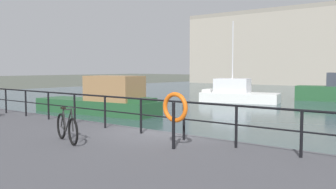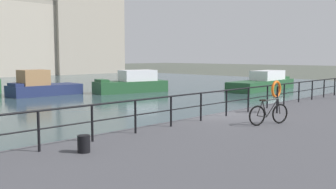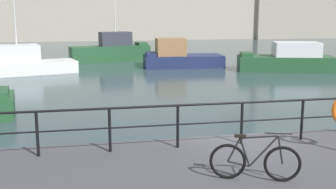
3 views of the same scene
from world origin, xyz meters
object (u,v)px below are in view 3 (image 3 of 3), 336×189
at_px(moored_cabin_cruiser, 24,63).
at_px(moored_blue_motorboat, 112,50).
at_px(moored_red_daysailer, 179,57).
at_px(moored_harbor_tender, 288,59).
at_px(parked_bicycle, 255,161).

xyz_separation_m(moored_cabin_cruiser, moored_blue_motorboat, (6.29, 6.31, 0.18)).
height_order(moored_blue_motorboat, moored_red_daysailer, moored_blue_motorboat).
distance_m(moored_harbor_tender, moored_red_daysailer, 7.95).
height_order(moored_harbor_tender, moored_blue_motorboat, moored_blue_motorboat).
bearing_deg(moored_red_daysailer, moored_cabin_cruiser, 10.35).
xyz_separation_m(moored_harbor_tender, moored_blue_motorboat, (-11.96, 8.29, 0.11)).
bearing_deg(moored_harbor_tender, parked_bicycle, 76.28).
distance_m(moored_blue_motorboat, moored_red_daysailer, 6.81).
xyz_separation_m(moored_cabin_cruiser, parked_bicycle, (7.34, -22.06, 0.54)).
bearing_deg(moored_blue_motorboat, moored_red_daysailer, -56.27).
distance_m(moored_cabin_cruiser, moored_red_daysailer, 11.20).
height_order(moored_blue_motorboat, parked_bicycle, moored_blue_motorboat).
bearing_deg(moored_blue_motorboat, moored_cabin_cruiser, -146.05).
height_order(moored_harbor_tender, moored_red_daysailer, moored_red_daysailer).
relative_size(moored_harbor_tender, moored_red_daysailer, 1.16).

